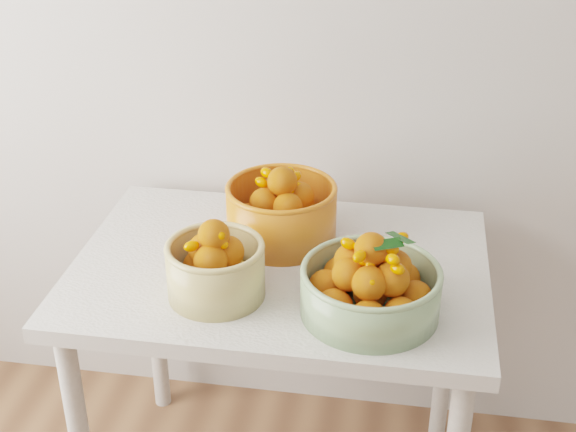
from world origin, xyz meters
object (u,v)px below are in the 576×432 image
Objects in this scene: bowl_green at (370,287)px; bowl_orange at (281,211)px; bowl_cream at (215,267)px; table at (280,296)px.

bowl_green is 1.15× the size of bowl_orange.
bowl_cream is at bearing -110.29° from bowl_orange.
table is at bearing -81.70° from bowl_orange.
bowl_green is 0.38m from bowl_orange.
bowl_green is (0.23, -0.17, 0.16)m from table.
table is 2.89× the size of bowl_green.
bowl_orange is (-0.24, 0.29, 0.01)m from bowl_green.
bowl_green is at bearing -2.45° from bowl_cream.
table is 3.32× the size of bowl_orange.
bowl_cream is 0.29m from bowl_orange.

